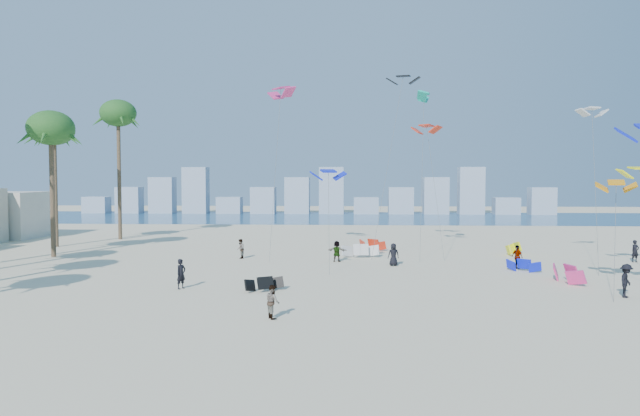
{
  "coord_description": "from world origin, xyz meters",
  "views": [
    {
      "loc": [
        5.27,
        -24.64,
        6.63
      ],
      "look_at": [
        3.0,
        16.0,
        4.5
      ],
      "focal_mm": 33.3,
      "sensor_mm": 36.0,
      "label": 1
    }
  ],
  "objects": [
    {
      "name": "flying_kites",
      "position": [
        12.13,
        20.93,
        11.31
      ],
      "size": [
        29.2,
        27.68,
        16.07
      ],
      "color": "#0D1DDD",
      "rests_on": "ground"
    },
    {
      "name": "ground",
      "position": [
        0.0,
        0.0,
        0.0
      ],
      "size": [
        220.0,
        220.0,
        0.0
      ],
      "primitive_type": "plane",
      "color": "beige",
      "rests_on": "ground"
    },
    {
      "name": "distant_skyline",
      "position": [
        -1.19,
        82.0,
        3.09
      ],
      "size": [
        85.0,
        3.0,
        8.4
      ],
      "color": "#9EADBF",
      "rests_on": "ground"
    },
    {
      "name": "kitesurfer_mid",
      "position": [
        1.52,
        2.7,
        0.79
      ],
      "size": [
        0.89,
        0.96,
        1.58
      ],
      "primitive_type": "imported",
      "rotation": [
        0.0,
        0.0,
        2.05
      ],
      "color": "gray",
      "rests_on": "ground"
    },
    {
      "name": "kitesurfers_far",
      "position": [
        11.84,
        17.43,
        0.86
      ],
      "size": [
        31.76,
        15.37,
        1.86
      ],
      "color": "black",
      "rests_on": "ground"
    },
    {
      "name": "kitesurfer_near",
      "position": [
        -4.91,
        9.72,
        0.89
      ],
      "size": [
        0.7,
        0.78,
        1.78
      ],
      "primitive_type": "imported",
      "rotation": [
        0.0,
        0.0,
        1.03
      ],
      "color": "black",
      "rests_on": "ground"
    },
    {
      "name": "grounded_kites",
      "position": [
        12.19,
        20.46,
        0.47
      ],
      "size": [
        21.62,
        22.51,
        1.03
      ],
      "color": "black",
      "rests_on": "ground"
    },
    {
      "name": "ocean",
      "position": [
        0.0,
        72.0,
        0.01
      ],
      "size": [
        220.0,
        220.0,
        0.0
      ],
      "primitive_type": "plane",
      "color": "navy",
      "rests_on": "ground"
    }
  ]
}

